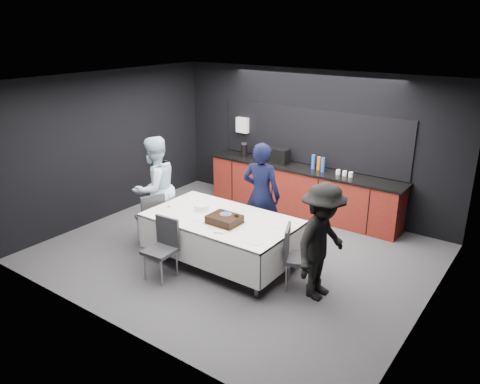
# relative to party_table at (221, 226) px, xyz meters

# --- Properties ---
(ground) EXTENTS (6.00, 6.00, 0.00)m
(ground) POSITION_rel_party_table_xyz_m (0.00, 0.40, -0.64)
(ground) COLOR #434349
(ground) RESTS_ON ground
(room_shell) EXTENTS (6.04, 5.04, 2.82)m
(room_shell) POSITION_rel_party_table_xyz_m (0.00, 0.40, 1.22)
(room_shell) COLOR white
(room_shell) RESTS_ON ground
(kitchenette) EXTENTS (4.10, 0.64, 2.05)m
(kitchenette) POSITION_rel_party_table_xyz_m (-0.02, 2.62, -0.10)
(kitchenette) COLOR #5F150F
(kitchenette) RESTS_ON ground
(party_table) EXTENTS (2.32, 1.32, 0.78)m
(party_table) POSITION_rel_party_table_xyz_m (0.00, 0.00, 0.00)
(party_table) COLOR #99999E
(party_table) RESTS_ON ground
(cake_assembly) EXTENTS (0.51, 0.42, 0.16)m
(cake_assembly) POSITION_rel_party_table_xyz_m (0.18, -0.15, 0.20)
(cake_assembly) COLOR yellow
(cake_assembly) RESTS_ON party_table
(plate_stack) EXTENTS (0.24, 0.24, 0.10)m
(plate_stack) POSITION_rel_party_table_xyz_m (-0.43, 0.05, 0.19)
(plate_stack) COLOR white
(plate_stack) RESTS_ON party_table
(loose_plate_near) EXTENTS (0.18, 0.18, 0.01)m
(loose_plate_near) POSITION_rel_party_table_xyz_m (-0.27, -0.26, 0.14)
(loose_plate_near) COLOR white
(loose_plate_near) RESTS_ON party_table
(loose_plate_right_a) EXTENTS (0.18, 0.18, 0.01)m
(loose_plate_right_a) POSITION_rel_party_table_xyz_m (0.84, 0.21, 0.14)
(loose_plate_right_a) COLOR white
(loose_plate_right_a) RESTS_ON party_table
(loose_plate_right_b) EXTENTS (0.21, 0.21, 0.01)m
(loose_plate_right_b) POSITION_rel_party_table_xyz_m (0.92, -0.41, 0.14)
(loose_plate_right_b) COLOR white
(loose_plate_right_b) RESTS_ON party_table
(loose_plate_far) EXTENTS (0.18, 0.18, 0.01)m
(loose_plate_far) POSITION_rel_party_table_xyz_m (0.08, 0.42, 0.14)
(loose_plate_far) COLOR white
(loose_plate_far) RESTS_ON party_table
(fork_pile) EXTENTS (0.17, 0.14, 0.02)m
(fork_pile) POSITION_rel_party_table_xyz_m (0.32, -0.45, 0.15)
(fork_pile) COLOR white
(fork_pile) RESTS_ON party_table
(champagne_flute) EXTENTS (0.06, 0.06, 0.22)m
(champagne_flute) POSITION_rel_party_table_xyz_m (-0.97, -0.15, 0.30)
(champagne_flute) COLOR white
(champagne_flute) RESTS_ON party_table
(chair_left) EXTENTS (0.55, 0.55, 0.92)m
(chair_left) POSITION_rel_party_table_xyz_m (-1.38, -0.16, -0.11)
(chair_left) COLOR #2C2C31
(chair_left) RESTS_ON ground
(chair_right) EXTENTS (0.55, 0.55, 0.92)m
(chair_right) POSITION_rel_party_table_xyz_m (1.28, 0.05, -0.11)
(chair_right) COLOR #2C2C31
(chair_right) RESTS_ON ground
(chair_near) EXTENTS (0.44, 0.44, 0.92)m
(chair_near) POSITION_rel_party_table_xyz_m (-0.44, -0.83, -0.11)
(chair_near) COLOR #2C2C31
(chair_near) RESTS_ON ground
(person_center) EXTENTS (0.72, 0.54, 1.81)m
(person_center) POSITION_rel_party_table_xyz_m (0.14, 0.91, 0.26)
(person_center) COLOR black
(person_center) RESTS_ON ground
(person_left) EXTENTS (0.75, 0.93, 1.82)m
(person_left) POSITION_rel_party_table_xyz_m (-1.52, 0.10, 0.27)
(person_left) COLOR silver
(person_left) RESTS_ON ground
(person_right) EXTENTS (0.66, 1.09, 1.66)m
(person_right) POSITION_rel_party_table_xyz_m (1.70, 0.03, 0.19)
(person_right) COLOR black
(person_right) RESTS_ON ground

